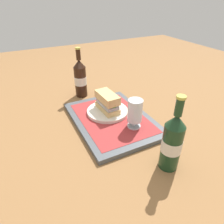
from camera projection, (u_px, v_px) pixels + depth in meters
name	position (u px, v px, depth m)	size (l,w,h in m)	color
ground_plane	(112.00, 121.00, 0.91)	(3.00, 3.00, 0.00)	olive
tray	(112.00, 120.00, 0.90)	(0.44, 0.32, 0.02)	#4C5156
placemat	(112.00, 118.00, 0.90)	(0.38, 0.27, 0.00)	#9E2D2D
plate	(108.00, 111.00, 0.93)	(0.19, 0.19, 0.01)	silver
sandwich	(108.00, 102.00, 0.90)	(0.14, 0.07, 0.08)	tan
beer_glass	(135.00, 113.00, 0.80)	(0.06, 0.06, 0.12)	silver
beer_bottle	(172.00, 142.00, 0.63)	(0.07, 0.07, 0.27)	#19381E
second_bottle	(80.00, 78.00, 1.08)	(0.07, 0.07, 0.27)	black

